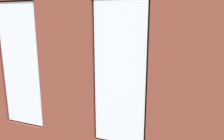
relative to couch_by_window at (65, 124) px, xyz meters
name	(u,v)px	position (x,y,z in m)	size (l,w,h in m)	color
ground_plane	(121,108)	(-0.54, -2.16, -0.38)	(6.39, 6.38, 0.10)	brown
brick_wall_with_windows	(68,83)	(-0.54, 0.65, 1.17)	(5.79, 0.30, 3.09)	brown
white_wall_right	(36,52)	(2.30, -1.96, 1.21)	(0.10, 5.38, 3.09)	silver
couch_by_window	(65,124)	(0.00, 0.00, 0.00)	(1.80, 0.87, 0.80)	black
couch_left	(200,113)	(-2.74, -1.67, 0.00)	(1.02, 2.00, 0.80)	black
coffee_table	(104,96)	(-0.12, -1.89, 0.05)	(1.56, 0.75, 0.43)	#A87547
cup_ceramic	(104,92)	(-0.12, -1.89, 0.15)	(0.09, 0.09, 0.11)	silver
candle_jar	(88,91)	(0.35, -1.78, 0.16)	(0.08, 0.08, 0.12)	#B7333D
table_plant_small	(99,87)	(0.08, -1.98, 0.24)	(0.18, 0.18, 0.28)	beige
remote_gray	(120,94)	(-0.55, -2.02, 0.11)	(0.05, 0.17, 0.02)	#59595B
media_console	(47,90)	(2.00, -2.02, -0.07)	(0.95, 0.42, 0.52)	black
tv_flatscreen	(46,73)	(2.00, -2.02, 0.52)	(0.98, 0.20, 0.67)	black
papasan_chair	(116,75)	(0.33, -4.09, 0.12)	(1.15, 1.15, 0.71)	olive
potted_plant_corner_far_left	(213,135)	(-2.89, 0.10, 0.38)	(1.08, 0.88, 1.33)	gray
potted_plant_foreground_right	(87,70)	(1.70, -4.30, 0.16)	(0.44, 0.44, 0.74)	#47423D
potted_plant_near_tv	(42,88)	(1.45, -1.10, 0.34)	(0.78, 0.78, 1.01)	#47423D
potted_plant_between_couches	(125,124)	(-1.35, -0.05, 0.23)	(0.48, 0.48, 0.86)	#9E5638
potted_plant_beside_window_right	(21,100)	(1.07, 0.10, 0.45)	(1.23, 1.01, 1.38)	gray
potted_plant_corner_near_left	(205,80)	(-2.89, -4.35, 0.17)	(0.76, 0.74, 1.12)	brown
potted_plant_by_left_couch	(186,93)	(-2.34, -3.08, 0.02)	(0.27, 0.27, 0.53)	brown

